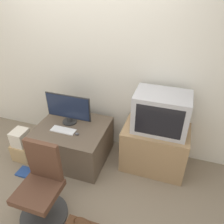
# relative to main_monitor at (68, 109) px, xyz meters

# --- Properties ---
(ground_plane) EXTENTS (12.00, 12.00, 0.00)m
(ground_plane) POSITION_rel_main_monitor_xyz_m (0.16, -0.91, -0.73)
(ground_plane) COLOR #7F705B
(wall_back) EXTENTS (4.40, 0.05, 2.60)m
(wall_back) POSITION_rel_main_monitor_xyz_m (0.16, 0.41, 0.57)
(wall_back) COLOR silver
(wall_back) RESTS_ON ground_plane
(desk) EXTENTS (0.91, 0.78, 0.52)m
(desk) POSITION_rel_main_monitor_xyz_m (0.07, -0.09, -0.47)
(desk) COLOR brown
(desk) RESTS_ON ground_plane
(side_stand) EXTENTS (0.81, 0.52, 0.61)m
(side_stand) POSITION_rel_main_monitor_xyz_m (1.15, 0.09, -0.43)
(side_stand) COLOR #A37F56
(side_stand) RESTS_ON ground_plane
(main_monitor) EXTENTS (0.62, 0.19, 0.41)m
(main_monitor) POSITION_rel_main_monitor_xyz_m (0.00, 0.00, 0.00)
(main_monitor) COLOR #2D2D2D
(main_monitor) RESTS_ON desk
(keyboard) EXTENTS (0.32, 0.12, 0.01)m
(keyboard) POSITION_rel_main_monitor_xyz_m (0.01, -0.20, -0.20)
(keyboard) COLOR white
(keyboard) RESTS_ON desk
(mouse) EXTENTS (0.05, 0.04, 0.03)m
(mouse) POSITION_rel_main_monitor_xyz_m (0.21, -0.22, -0.20)
(mouse) COLOR #4C4C51
(mouse) RESTS_ON desk
(crt_tv) EXTENTS (0.63, 0.43, 0.48)m
(crt_tv) POSITION_rel_main_monitor_xyz_m (1.17, 0.10, 0.12)
(crt_tv) COLOR #B7B7BC
(crt_tv) RESTS_ON side_stand
(office_chair) EXTENTS (0.50, 0.50, 0.89)m
(office_chair) POSITION_rel_main_monitor_xyz_m (0.17, -0.97, -0.37)
(office_chair) COLOR #333333
(office_chair) RESTS_ON ground_plane
(cardboard_box_lower) EXTENTS (0.26, 0.25, 0.24)m
(cardboard_box_lower) POSITION_rel_main_monitor_xyz_m (-0.59, -0.33, -0.61)
(cardboard_box_lower) COLOR tan
(cardboard_box_lower) RESTS_ON ground_plane
(cardboard_box_upper) EXTENTS (0.19, 0.21, 0.22)m
(cardboard_box_upper) POSITION_rel_main_monitor_xyz_m (-0.59, -0.33, -0.38)
(cardboard_box_upper) COLOR beige
(cardboard_box_upper) RESTS_ON cardboard_box_lower
(book) EXTENTS (0.24, 0.17, 0.02)m
(book) POSITION_rel_main_monitor_xyz_m (-0.39, -0.58, -0.72)
(book) COLOR navy
(book) RESTS_ON ground_plane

